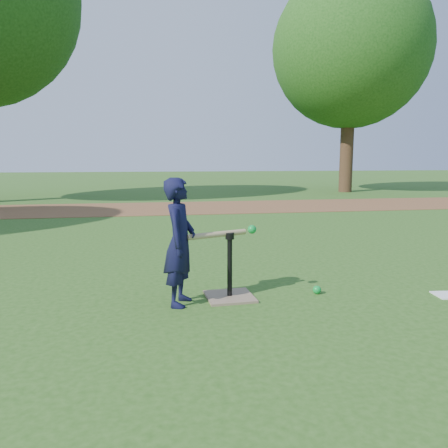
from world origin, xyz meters
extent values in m
plane|color=#285116|center=(0.00, 0.00, 0.00)|extent=(80.00, 80.00, 0.00)
cube|color=brown|center=(0.00, 7.50, 0.01)|extent=(24.00, 3.00, 0.01)
imported|color=black|center=(-0.83, -0.13, 0.56)|extent=(0.38, 0.47, 1.12)
sphere|color=#0D9332|center=(0.48, -0.06, 0.04)|extent=(0.08, 0.08, 0.08)
cube|color=#876F55|center=(-0.37, -0.03, 0.01)|extent=(0.45, 0.45, 0.02)
cylinder|color=black|center=(-0.37, -0.03, 0.30)|extent=(0.05, 0.05, 0.55)
cylinder|color=black|center=(-0.37, -0.03, 0.58)|extent=(0.08, 0.08, 0.06)
cylinder|color=tan|center=(-0.49, -0.05, 0.61)|extent=(0.58, 0.27, 0.05)
sphere|color=tan|center=(-0.79, -0.09, 0.61)|extent=(0.06, 0.06, 0.06)
sphere|color=#0D9332|center=(-0.16, -0.03, 0.64)|extent=(0.08, 0.08, 0.08)
cylinder|color=#382316|center=(6.50, 12.00, 1.71)|extent=(0.50, 0.50, 3.42)
sphere|color=#285B19|center=(6.50, 12.00, 5.30)|extent=(5.80, 5.80, 5.80)
camera|label=1|loc=(-1.11, -3.87, 1.28)|focal=35.00mm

